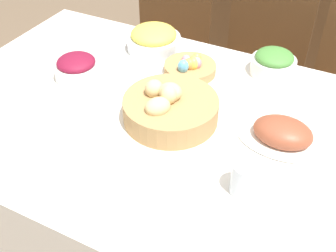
{
  "coord_description": "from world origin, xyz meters",
  "views": [
    {
      "loc": [
        0.43,
        -0.96,
        1.63
      ],
      "look_at": [
        -0.02,
        -0.08,
        0.81
      ],
      "focal_mm": 45.0,
      "sensor_mm": 36.0,
      "label": 1
    }
  ],
  "objects_px": {
    "chair_far_center": "(257,62)",
    "fork": "(86,184)",
    "pineapple_bowl": "(154,39)",
    "dinner_plate": "(132,202)",
    "spoon": "(193,228)",
    "egg_basket": "(190,67)",
    "ham_platter": "(282,134)",
    "drinking_cup": "(245,178)",
    "chair_far_left": "(166,40)",
    "green_salad_bowl": "(274,63)",
    "bread_basket": "(170,108)",
    "beet_salad_bowl": "(77,68)",
    "butter_dish": "(90,134)",
    "knife": "(182,223)"
  },
  "relations": [
    {
      "from": "chair_far_center",
      "to": "fork",
      "type": "height_order",
      "value": "chair_far_center"
    },
    {
      "from": "pineapple_bowl",
      "to": "fork",
      "type": "distance_m",
      "value": 0.76
    },
    {
      "from": "pineapple_bowl",
      "to": "fork",
      "type": "bearing_deg",
      "value": -75.65
    },
    {
      "from": "dinner_plate",
      "to": "spoon",
      "type": "relative_size",
      "value": 1.41
    },
    {
      "from": "egg_basket",
      "to": "ham_platter",
      "type": "xyz_separation_m",
      "value": [
        0.41,
        -0.22,
        -0.0
      ]
    },
    {
      "from": "spoon",
      "to": "drinking_cup",
      "type": "xyz_separation_m",
      "value": [
        0.07,
        0.17,
        0.05
      ]
    },
    {
      "from": "chair_far_left",
      "to": "green_salad_bowl",
      "type": "distance_m",
      "value": 0.88
    },
    {
      "from": "dinner_plate",
      "to": "fork",
      "type": "distance_m",
      "value": 0.15
    },
    {
      "from": "chair_far_center",
      "to": "egg_basket",
      "type": "relative_size",
      "value": 4.94
    },
    {
      "from": "chair_far_center",
      "to": "green_salad_bowl",
      "type": "bearing_deg",
      "value": -67.46
    },
    {
      "from": "bread_basket",
      "to": "ham_platter",
      "type": "xyz_separation_m",
      "value": [
        0.35,
        0.07,
        -0.02
      ]
    },
    {
      "from": "beet_salad_bowl",
      "to": "fork",
      "type": "distance_m",
      "value": 0.54
    },
    {
      "from": "bread_basket",
      "to": "dinner_plate",
      "type": "height_order",
      "value": "bread_basket"
    },
    {
      "from": "green_salad_bowl",
      "to": "drinking_cup",
      "type": "bearing_deg",
      "value": -80.8
    },
    {
      "from": "ham_platter",
      "to": "beet_salad_bowl",
      "type": "distance_m",
      "value": 0.76
    },
    {
      "from": "chair_far_left",
      "to": "pineapple_bowl",
      "type": "bearing_deg",
      "value": -73.28
    },
    {
      "from": "green_salad_bowl",
      "to": "pineapple_bowl",
      "type": "xyz_separation_m",
      "value": [
        -0.48,
        -0.04,
        0.0
      ]
    },
    {
      "from": "chair_far_left",
      "to": "egg_basket",
      "type": "height_order",
      "value": "chair_far_left"
    },
    {
      "from": "bread_basket",
      "to": "egg_basket",
      "type": "relative_size",
      "value": 1.57
    },
    {
      "from": "chair_far_left",
      "to": "green_salad_bowl",
      "type": "bearing_deg",
      "value": -39.3
    },
    {
      "from": "beet_salad_bowl",
      "to": "butter_dish",
      "type": "distance_m",
      "value": 0.35
    },
    {
      "from": "dinner_plate",
      "to": "fork",
      "type": "relative_size",
      "value": 1.41
    },
    {
      "from": "chair_far_center",
      "to": "knife",
      "type": "xyz_separation_m",
      "value": [
        0.17,
        -1.24,
        0.25
      ]
    },
    {
      "from": "chair_far_left",
      "to": "beet_salad_bowl",
      "type": "relative_size",
      "value": 5.84
    },
    {
      "from": "green_salad_bowl",
      "to": "butter_dish",
      "type": "distance_m",
      "value": 0.73
    },
    {
      "from": "pineapple_bowl",
      "to": "fork",
      "type": "height_order",
      "value": "pineapple_bowl"
    },
    {
      "from": "drinking_cup",
      "to": "butter_dish",
      "type": "distance_m",
      "value": 0.49
    },
    {
      "from": "egg_basket",
      "to": "green_salad_bowl",
      "type": "relative_size",
      "value": 1.17
    },
    {
      "from": "chair_far_center",
      "to": "dinner_plate",
      "type": "height_order",
      "value": "chair_far_center"
    },
    {
      "from": "chair_far_center",
      "to": "dinner_plate",
      "type": "bearing_deg",
      "value": -86.76
    },
    {
      "from": "dinner_plate",
      "to": "fork",
      "type": "bearing_deg",
      "value": 180.0
    },
    {
      "from": "chair_far_center",
      "to": "beet_salad_bowl",
      "type": "distance_m",
      "value": 0.99
    },
    {
      "from": "chair_far_left",
      "to": "knife",
      "type": "height_order",
      "value": "chair_far_left"
    },
    {
      "from": "egg_basket",
      "to": "pineapple_bowl",
      "type": "distance_m",
      "value": 0.23
    },
    {
      "from": "bread_basket",
      "to": "beet_salad_bowl",
      "type": "distance_m",
      "value": 0.42
    },
    {
      "from": "egg_basket",
      "to": "butter_dish",
      "type": "height_order",
      "value": "egg_basket"
    },
    {
      "from": "pineapple_bowl",
      "to": "chair_far_left",
      "type": "bearing_deg",
      "value": 111.96
    },
    {
      "from": "egg_basket",
      "to": "fork",
      "type": "bearing_deg",
      "value": -91.61
    },
    {
      "from": "knife",
      "to": "spoon",
      "type": "relative_size",
      "value": 1.0
    },
    {
      "from": "bread_basket",
      "to": "beet_salad_bowl",
      "type": "bearing_deg",
      "value": 171.24
    },
    {
      "from": "beet_salad_bowl",
      "to": "pineapple_bowl",
      "type": "relative_size",
      "value": 0.76
    },
    {
      "from": "chair_far_center",
      "to": "spoon",
      "type": "relative_size",
      "value": 5.63
    },
    {
      "from": "ham_platter",
      "to": "spoon",
      "type": "height_order",
      "value": "ham_platter"
    },
    {
      "from": "chair_far_center",
      "to": "chair_far_left",
      "type": "bearing_deg",
      "value": -177.94
    },
    {
      "from": "spoon",
      "to": "beet_salad_bowl",
      "type": "bearing_deg",
      "value": 146.61
    },
    {
      "from": "beet_salad_bowl",
      "to": "drinking_cup",
      "type": "bearing_deg",
      "value": -18.86
    },
    {
      "from": "knife",
      "to": "drinking_cup",
      "type": "bearing_deg",
      "value": 60.73
    },
    {
      "from": "dinner_plate",
      "to": "knife",
      "type": "distance_m",
      "value": 0.15
    },
    {
      "from": "bread_basket",
      "to": "ham_platter",
      "type": "bearing_deg",
      "value": 10.54
    },
    {
      "from": "bread_basket",
      "to": "pineapple_bowl",
      "type": "relative_size",
      "value": 1.41
    }
  ]
}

